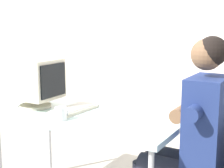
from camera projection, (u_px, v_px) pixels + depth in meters
The scene contains 6 objects.
wall_back at pixel (188, 16), 3.47m from camera, with size 8.00×0.10×3.00m, color beige.
desk at pixel (88, 120), 2.58m from camera, with size 1.44×0.72×0.75m.
crt_monitor at pixel (35, 79), 2.74m from camera, with size 0.40×0.33×0.40m.
keyboard at pixel (74, 109), 2.65m from camera, with size 0.21×0.43×0.03m.
person_seated at pixel (190, 133), 2.19m from camera, with size 0.70×0.56×1.36m.
desk_mug at pixel (61, 114), 2.39m from camera, with size 0.08×0.09×0.10m.
Camera 1 is at (1.42, -2.05, 1.44)m, focal length 54.28 mm.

